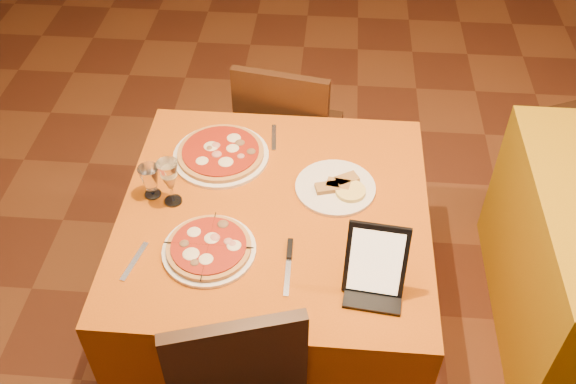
# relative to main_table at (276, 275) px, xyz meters

# --- Properties ---
(main_table) EXTENTS (1.10, 1.10, 0.75)m
(main_table) POSITION_rel_main_table_xyz_m (0.00, 0.00, 0.00)
(main_table) COLOR #B8540B
(main_table) RESTS_ON floor
(chair_main_far) EXTENTS (0.46, 0.46, 0.91)m
(chair_main_far) POSITION_rel_main_table_xyz_m (-0.00, 0.80, 0.08)
(chair_main_far) COLOR black
(chair_main_far) RESTS_ON floor
(pizza_near) EXTENTS (0.32, 0.32, 0.03)m
(pizza_near) POSITION_rel_main_table_xyz_m (-0.20, -0.21, 0.39)
(pizza_near) COLOR white
(pizza_near) RESTS_ON main_table
(pizza_far) EXTENTS (0.37, 0.37, 0.03)m
(pizza_far) POSITION_rel_main_table_xyz_m (-0.23, 0.27, 0.39)
(pizza_far) COLOR white
(pizza_far) RESTS_ON main_table
(cutlet_dish) EXTENTS (0.30, 0.30, 0.03)m
(cutlet_dish) POSITION_rel_main_table_xyz_m (0.21, 0.12, 0.39)
(cutlet_dish) COLOR white
(cutlet_dish) RESTS_ON main_table
(wine_glass) EXTENTS (0.09, 0.09, 0.19)m
(wine_glass) POSITION_rel_main_table_xyz_m (-0.37, 0.01, 0.47)
(wine_glass) COLOR #D9BC7B
(wine_glass) RESTS_ON main_table
(water_glass) EXTENTS (0.08, 0.08, 0.13)m
(water_glass) POSITION_rel_main_table_xyz_m (-0.45, 0.04, 0.44)
(water_glass) COLOR white
(water_glass) RESTS_ON main_table
(tablet) EXTENTS (0.20, 0.12, 0.23)m
(tablet) POSITION_rel_main_table_xyz_m (0.34, -0.31, 0.49)
(tablet) COLOR black
(tablet) RESTS_ON main_table
(knife) EXTENTS (0.02, 0.21, 0.01)m
(knife) POSITION_rel_main_table_xyz_m (0.07, -0.27, 0.38)
(knife) COLOR #B9B9C0
(knife) RESTS_ON main_table
(fork_near) EXTENTS (0.06, 0.17, 0.01)m
(fork_near) POSITION_rel_main_table_xyz_m (-0.44, -0.28, 0.38)
(fork_near) COLOR #BBBCC2
(fork_near) RESTS_ON main_table
(fork_far) EXTENTS (0.03, 0.16, 0.01)m
(fork_far) POSITION_rel_main_table_xyz_m (-0.04, 0.40, 0.38)
(fork_far) COLOR #B4B3BA
(fork_far) RESTS_ON main_table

